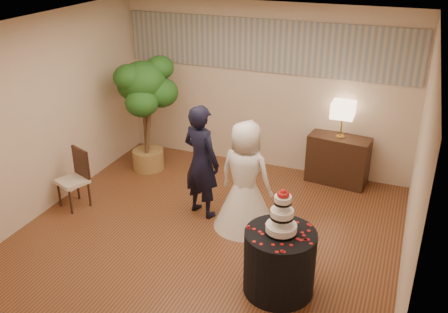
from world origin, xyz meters
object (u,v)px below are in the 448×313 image
at_px(bride, 245,176).
at_px(side_chair, 72,180).
at_px(console, 338,160).
at_px(table_lamp, 342,120).
at_px(groom, 201,161).
at_px(cake_table, 279,262).
at_px(ficus_tree, 145,114).
at_px(wedding_cake, 282,212).

distance_m(bride, side_chair, 2.61).
height_order(console, table_lamp, table_lamp).
relative_size(groom, bride, 1.07).
distance_m(cake_table, ficus_tree, 3.81).
xyz_separation_m(wedding_cake, ficus_tree, (-2.99, 2.28, -0.05)).
distance_m(console, table_lamp, 0.69).
height_order(console, side_chair, side_chair).
bearing_deg(ficus_tree, wedding_cake, -37.37).
distance_m(groom, cake_table, 2.01).
bearing_deg(bride, cake_table, 133.46).
xyz_separation_m(console, table_lamp, (0.00, 0.00, 0.69)).
relative_size(cake_table, console, 0.84).
relative_size(groom, ficus_tree, 0.84).
xyz_separation_m(cake_table, table_lamp, (0.15, 2.96, 0.70)).
height_order(cake_table, wedding_cake, wedding_cake).
relative_size(wedding_cake, ficus_tree, 0.27).
xyz_separation_m(cake_table, ficus_tree, (-2.99, 2.28, 0.61)).
bearing_deg(console, groom, -127.37).
bearing_deg(console, cake_table, -86.09).
bearing_deg(cake_table, side_chair, 167.83).
bearing_deg(cake_table, table_lamp, 87.14).
height_order(wedding_cake, console, wedding_cake).
xyz_separation_m(console, side_chair, (-3.52, -2.23, 0.05)).
bearing_deg(groom, cake_table, 160.00).
bearing_deg(side_chair, groom, 37.62).
xyz_separation_m(bride, table_lamp, (0.97, 1.80, 0.31)).
distance_m(cake_table, side_chair, 3.45).
bearing_deg(cake_table, console, 87.14).
xyz_separation_m(table_lamp, side_chair, (-3.52, -2.23, -0.65)).
height_order(groom, table_lamp, groom).
height_order(groom, ficus_tree, ficus_tree).
bearing_deg(ficus_tree, cake_table, -37.37).
distance_m(wedding_cake, ficus_tree, 3.76).
distance_m(groom, console, 2.42).
height_order(cake_table, table_lamp, table_lamp).
distance_m(table_lamp, ficus_tree, 3.21).
relative_size(groom, console, 1.74).
bearing_deg(bride, ficus_tree, -19.32).
height_order(cake_table, side_chair, side_chair).
relative_size(wedding_cake, console, 0.57).
bearing_deg(bride, table_lamp, -110.16).
height_order(ficus_tree, side_chair, ficus_tree).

